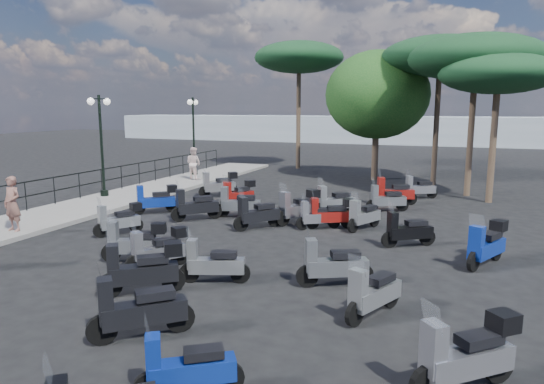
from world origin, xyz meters
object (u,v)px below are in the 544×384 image
at_px(scooter_9, 239,204).
at_px(scooter_14, 213,264).
at_px(pedestrian_far, 194,163).
at_px(scooter_26, 486,245).
at_px(scooter_25, 373,294).
at_px(lamp_post_2, 194,131).
at_px(scooter_17, 335,202).
at_px(pine_2, 299,58).
at_px(scooter_5, 219,185).
at_px(scooter_22, 331,214).
at_px(scooter_23, 394,193).
at_px(broadleaf_tree, 377,95).
at_px(scooter_19, 187,369).
at_px(scooter_29, 419,189).
at_px(scooter_16, 299,208).
at_px(scooter_12, 139,311).
at_px(scooter_10, 257,214).
at_px(scooter_2, 119,220).
at_px(scooter_27, 407,231).
at_px(scooter_7, 143,270).
at_px(scooter_4, 195,206).
at_px(scooter_28, 386,200).
at_px(scooter_3, 156,200).
at_px(scooter_11, 238,194).
at_px(scooter_13, 158,250).
at_px(scooter_24, 466,355).
at_px(woman, 12,204).
at_px(pine_1, 476,58).
at_px(scooter_8, 135,243).

xyz_separation_m(scooter_9, scooter_14, (2.35, -6.30, -0.05)).
distance_m(pedestrian_far, scooter_26, 17.12).
relative_size(scooter_9, scooter_25, 1.10).
bearing_deg(lamp_post_2, scooter_17, -47.78).
bearing_deg(scooter_9, pine_2, -6.13).
relative_size(lamp_post_2, scooter_17, 3.04).
bearing_deg(scooter_5, scooter_22, -164.60).
relative_size(scooter_23, scooter_26, 1.05).
bearing_deg(pedestrian_far, broadleaf_tree, -142.97).
bearing_deg(scooter_19, scooter_29, -40.10).
bearing_deg(scooter_16, scooter_25, 151.51).
bearing_deg(scooter_23, scooter_19, 153.23).
relative_size(scooter_12, scooter_17, 1.01).
bearing_deg(scooter_10, scooter_23, -84.60).
xyz_separation_m(scooter_2, scooter_12, (4.91, -5.57, 0.03)).
bearing_deg(scooter_27, scooter_10, 52.51).
distance_m(scooter_7, scooter_14, 1.58).
relative_size(scooter_4, scooter_28, 0.95).
xyz_separation_m(scooter_3, scooter_11, (2.31, 2.40, -0.02)).
distance_m(scooter_12, scooter_25, 4.30).
bearing_deg(scooter_2, scooter_29, -98.69).
relative_size(scooter_2, scooter_13, 0.98).
distance_m(scooter_13, pine_2, 21.89).
relative_size(scooter_12, scooter_29, 1.01).
distance_m(scooter_14, scooter_25, 3.74).
distance_m(pedestrian_far, scooter_19, 20.06).
height_order(scooter_2, scooter_28, scooter_28).
bearing_deg(scooter_9, scooter_10, -152.10).
bearing_deg(lamp_post_2, scooter_24, -63.03).
xyz_separation_m(scooter_2, scooter_17, (5.60, 5.26, 0.02)).
xyz_separation_m(scooter_16, scooter_28, (2.54, 3.08, -0.10)).
distance_m(scooter_12, scooter_16, 9.10).
xyz_separation_m(woman, pine_2, (2.82, 19.54, 6.09)).
xyz_separation_m(pedestrian_far, scooter_12, (8.44, -16.10, -0.51)).
bearing_deg(scooter_3, pine_1, -94.56).
distance_m(pedestrian_far, scooter_27, 14.86).
height_order(scooter_4, scooter_12, scooter_4).
height_order(scooter_17, scooter_29, scooter_17).
height_order(lamp_post_2, pedestrian_far, lamp_post_2).
bearing_deg(scooter_13, lamp_post_2, -30.10).
height_order(scooter_8, scooter_27, scooter_8).
bearing_deg(woman, scooter_13, -6.98).
height_order(scooter_23, scooter_27, scooter_23).
distance_m(broadleaf_tree, pine_1, 6.11).
height_order(scooter_22, scooter_25, scooter_25).
xyz_separation_m(woman, broadleaf_tree, (8.41, 16.26, 3.63)).
distance_m(scooter_11, scooter_25, 11.15).
xyz_separation_m(scooter_17, scooter_24, (4.55, -10.46, 0.03)).
bearing_deg(scooter_26, scooter_12, 74.81).
distance_m(scooter_2, scooter_19, 9.45).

